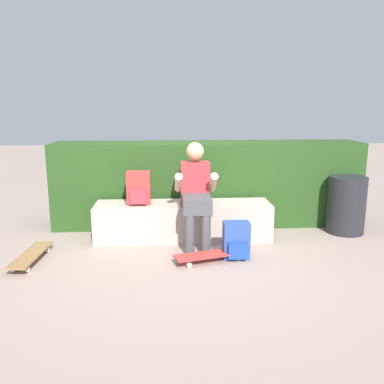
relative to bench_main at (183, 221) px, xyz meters
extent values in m
plane|color=gray|center=(0.00, -0.32, -0.22)|extent=(24.00, 24.00, 0.00)
cube|color=#B9A89A|center=(0.00, 0.00, 0.00)|extent=(2.14, 0.51, 0.45)
cube|color=#B73338|center=(0.14, -0.08, 0.48)|extent=(0.34, 0.22, 0.52)
sphere|color=#D8AD84|center=(0.14, -0.08, 0.87)|extent=(0.21, 0.21, 0.21)
cube|color=#4C4C51|center=(0.14, -0.39, 0.31)|extent=(0.32, 0.40, 0.17)
cylinder|color=#4C4C51|center=(0.05, -0.54, 0.00)|extent=(0.11, 0.11, 0.45)
cylinder|color=#4C4C51|center=(0.23, -0.54, 0.00)|extent=(0.11, 0.11, 0.45)
cylinder|color=#D8AD84|center=(-0.06, -0.22, 0.52)|extent=(0.09, 0.33, 0.27)
cylinder|color=#D8AD84|center=(0.34, -0.22, 0.52)|extent=(0.09, 0.33, 0.27)
cube|color=#BC3833|center=(0.27, -0.77, -0.14)|extent=(0.82, 0.42, 0.02)
cylinder|color=silver|center=(0.52, -0.62, -0.20)|extent=(0.06, 0.05, 0.05)
cylinder|color=silver|center=(0.56, -0.76, -0.20)|extent=(0.06, 0.05, 0.05)
cylinder|color=silver|center=(-0.02, -0.78, -0.20)|extent=(0.06, 0.05, 0.05)
cylinder|color=silver|center=(0.03, -0.92, -0.20)|extent=(0.06, 0.05, 0.05)
cube|color=olive|center=(-1.64, -0.67, -0.14)|extent=(0.26, 0.81, 0.02)
cylinder|color=silver|center=(-1.69, -0.38, -0.20)|extent=(0.04, 0.06, 0.05)
cylinder|color=silver|center=(-1.55, -0.39, -0.20)|extent=(0.04, 0.06, 0.05)
cylinder|color=silver|center=(-1.73, -0.94, -0.20)|extent=(0.04, 0.06, 0.05)
cylinder|color=silver|center=(-1.58, -0.95, -0.20)|extent=(0.04, 0.06, 0.05)
cube|color=#B23833|center=(-0.53, 0.00, 0.42)|extent=(0.28, 0.18, 0.40)
cube|color=#A83541|center=(-0.53, -0.11, 0.34)|extent=(0.20, 0.05, 0.18)
cube|color=#2D4C99|center=(0.55, -0.68, -0.02)|extent=(0.28, 0.18, 0.40)
cube|color=#1F43AB|center=(0.55, -0.80, -0.10)|extent=(0.20, 0.05, 0.18)
cube|color=#25471B|center=(0.36, 0.64, 0.34)|extent=(4.14, 0.63, 1.13)
cylinder|color=#232328|center=(2.11, 0.12, 0.14)|extent=(0.48, 0.48, 0.73)
camera|label=1|loc=(-0.17, -4.81, 1.42)|focal=37.97mm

